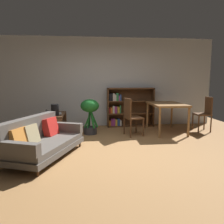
{
  "coord_description": "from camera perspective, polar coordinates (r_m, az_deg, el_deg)",
  "views": [
    {
      "loc": [
        -0.5,
        -4.26,
        1.44
      ],
      "look_at": [
        0.02,
        0.74,
        0.7
      ],
      "focal_mm": 35.85,
      "sensor_mm": 36.0,
      "label": 1
    }
  ],
  "objects": [
    {
      "name": "potted_floor_plant",
      "position": [
        5.9,
        -5.66,
        0.11
      ],
      "size": [
        0.49,
        0.5,
        0.93
      ],
      "color": "#333338",
      "rests_on": "ground_plane"
    },
    {
      "name": "desk_speaker",
      "position": [
        5.75,
        -14.35,
        0.57
      ],
      "size": [
        0.19,
        0.19,
        0.28
      ],
      "color": "black",
      "rests_on": "media_console"
    },
    {
      "name": "bookshelf",
      "position": [
        6.93,
        3.8,
        1.19
      ],
      "size": [
        1.44,
        0.31,
        1.19
      ],
      "color": "#56351E",
      "rests_on": "ground_plane"
    },
    {
      "name": "media_console",
      "position": [
        6.06,
        -14.04,
        -3.03
      ],
      "size": [
        0.44,
        1.06,
        0.55
      ],
      "color": "#56351E",
      "rests_on": "ground_plane"
    },
    {
      "name": "dining_table",
      "position": [
        6.26,
        13.76,
        1.4
      ],
      "size": [
        0.85,
        1.26,
        0.8
      ],
      "color": "olive",
      "rests_on": "ground_plane"
    },
    {
      "name": "ground_plane",
      "position": [
        4.52,
        0.7,
        -10.24
      ],
      "size": [
        8.16,
        8.16,
        0.0
      ],
      "primitive_type": "plane",
      "color": "#9E7042"
    },
    {
      "name": "dining_chair_near",
      "position": [
        6.74,
        22.56,
        0.0
      ],
      "size": [
        0.39,
        0.39,
        0.96
      ],
      "color": "#56351E",
      "rests_on": "ground_plane"
    },
    {
      "name": "open_laptop",
      "position": [
        6.06,
        -14.46,
        -0.16
      ],
      "size": [
        0.45,
        0.39,
        0.11
      ],
      "color": "silver",
      "rests_on": "media_console"
    },
    {
      "name": "dining_chair_far",
      "position": [
        5.73,
        4.88,
        -0.75
      ],
      "size": [
        0.49,
        0.51,
        0.97
      ],
      "color": "#56351E",
      "rests_on": "ground_plane"
    },
    {
      "name": "fabric_couch",
      "position": [
        4.41,
        -17.87,
        -6.69
      ],
      "size": [
        1.4,
        1.91,
        0.74
      ],
      "color": "#56351E",
      "rests_on": "ground_plane"
    },
    {
      "name": "back_wall_panel",
      "position": [
        6.97,
        -1.9,
        7.57
      ],
      "size": [
        6.8,
        0.1,
        2.7
      ],
      "primitive_type": "cube",
      "color": "silver",
      "rests_on": "ground_plane"
    }
  ]
}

